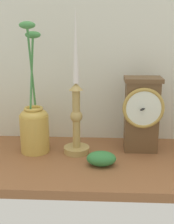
% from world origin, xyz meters
% --- Properties ---
extents(ground_plane, '(1.00, 0.36, 0.02)m').
position_xyz_m(ground_plane, '(0.00, 0.00, -0.01)').
color(ground_plane, brown).
extents(back_wall, '(1.20, 0.02, 0.65)m').
position_xyz_m(back_wall, '(0.00, 0.18, 0.33)').
color(back_wall, silver).
rests_on(back_wall, ground_plane).
extents(mantel_clock, '(0.12, 0.10, 0.22)m').
position_xyz_m(mantel_clock, '(0.15, 0.08, 0.12)').
color(mantel_clock, brown).
rests_on(mantel_clock, ground_plane).
extents(candlestick_tall_center, '(0.08, 0.08, 0.42)m').
position_xyz_m(candlestick_tall_center, '(-0.04, 0.05, 0.13)').
color(candlestick_tall_center, tan).
rests_on(candlestick_tall_center, ground_plane).
extents(brass_vase_jar, '(0.09, 0.09, 0.38)m').
position_xyz_m(brass_vase_jar, '(-0.17, 0.05, 0.09)').
color(brass_vase_jar, gold).
rests_on(brass_vase_jar, ground_plane).
extents(ivy_sprig, '(0.08, 0.06, 0.04)m').
position_xyz_m(ivy_sprig, '(0.03, -0.04, 0.02)').
color(ivy_sprig, '#347B3D').
rests_on(ivy_sprig, ground_plane).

